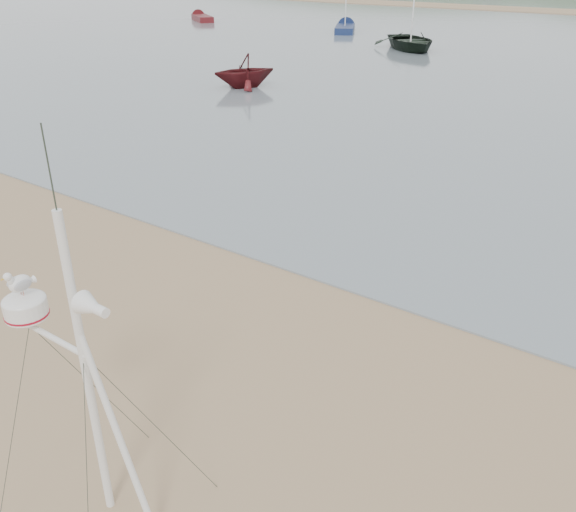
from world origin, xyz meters
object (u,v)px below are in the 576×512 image
Objects in this scene: mast_rig at (91,434)px; sailboat_blue_near at (346,27)px; dinghy_red_far at (200,17)px; boat_red at (244,55)px; boat_dark at (414,6)px.

sailboat_blue_near reaches higher than mast_rig.
dinghy_red_far is at bearing 132.21° from mast_rig.
boat_red is (-14.30, 19.89, 0.42)m from mast_rig.
boat_dark is 26.03m from dinghy_red_far.
sailboat_blue_near is (-8.50, 23.38, -1.21)m from boat_red.
sailboat_blue_near is at bearing 2.92° from dinghy_red_far.
boat_red is at bearing 125.71° from mast_rig.
boat_red is 0.58× the size of dinghy_red_far.
boat_dark is 16.13m from boat_red.
boat_red is 24.90m from sailboat_blue_near.
boat_red is (-0.87, -16.06, -1.20)m from boat_dark.
boat_dark reaches higher than dinghy_red_far.
sailboat_blue_near is at bearing 117.78° from mast_rig.
mast_rig is at bearing -24.73° from boat_red.
dinghy_red_far is at bearing 166.57° from boat_red.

